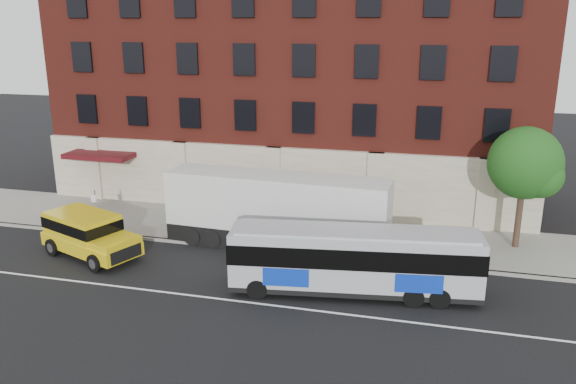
% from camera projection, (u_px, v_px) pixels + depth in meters
% --- Properties ---
extents(ground, '(120.00, 120.00, 0.00)m').
position_uv_depth(ground, '(197.00, 302.00, 23.91)').
color(ground, black).
rests_on(ground, ground).
extents(sidewalk, '(60.00, 6.00, 0.15)m').
position_uv_depth(sidewalk, '(261.00, 228.00, 32.24)').
color(sidewalk, gray).
rests_on(sidewalk, ground).
extents(kerb, '(60.00, 0.25, 0.15)m').
position_uv_depth(kerb, '(244.00, 248.00, 29.46)').
color(kerb, gray).
rests_on(kerb, ground).
extents(lane_line, '(60.00, 0.12, 0.01)m').
position_uv_depth(lane_line, '(202.00, 297.00, 24.37)').
color(lane_line, white).
rests_on(lane_line, ground).
extents(building, '(30.00, 12.10, 15.00)m').
position_uv_depth(building, '(295.00, 80.00, 37.47)').
color(building, maroon).
rests_on(building, sidewalk).
extents(sign_pole, '(0.30, 0.20, 2.50)m').
position_uv_depth(sign_pole, '(96.00, 209.00, 31.23)').
color(sign_pole, slate).
rests_on(sign_pole, ground).
extents(street_tree, '(3.60, 3.60, 6.20)m').
position_uv_depth(street_tree, '(526.00, 166.00, 28.23)').
color(street_tree, '#37251B').
rests_on(street_tree, sidewalk).
extents(city_bus, '(10.74, 3.68, 2.88)m').
position_uv_depth(city_bus, '(354.00, 259.00, 24.27)').
color(city_bus, '#ACAFB6').
rests_on(city_bus, ground).
extents(yellow_suv, '(5.69, 3.94, 2.13)m').
position_uv_depth(yellow_suv, '(87.00, 232.00, 28.39)').
color(yellow_suv, yellow).
rests_on(yellow_suv, ground).
extents(shipping_container, '(11.56, 2.96, 3.82)m').
position_uv_depth(shipping_container, '(277.00, 212.00, 29.31)').
color(shipping_container, black).
rests_on(shipping_container, ground).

